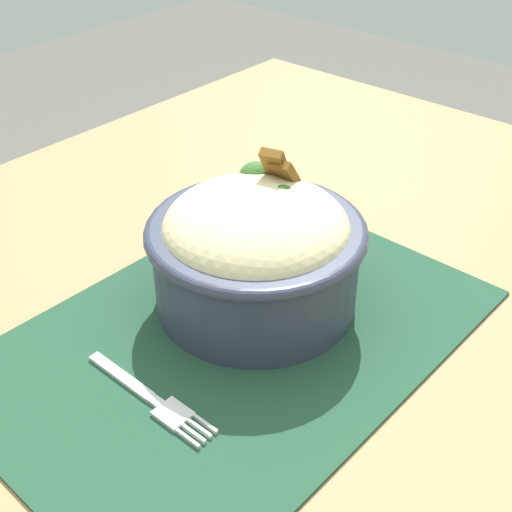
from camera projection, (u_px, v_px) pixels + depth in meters
The scene contains 4 objects.
table at pixel (251, 385), 0.66m from camera, with size 1.11×0.86×0.76m.
placemat at pixel (236, 335), 0.59m from camera, with size 0.43×0.30×0.00m, color #1E422D.
bowl at pixel (256, 248), 0.59m from camera, with size 0.22×0.22×0.14m.
fork at pixel (153, 399), 0.52m from camera, with size 0.02×0.13×0.00m.
Camera 1 is at (0.35, 0.31, 1.15)m, focal length 47.94 mm.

